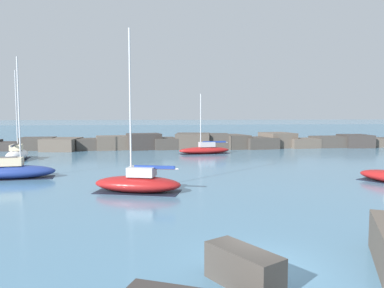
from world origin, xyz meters
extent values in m
plane|color=teal|center=(0.00, 0.00, 0.00)|extent=(600.00, 600.00, 0.00)
cube|color=teal|center=(0.00, 104.41, 0.00)|extent=(400.00, 116.00, 0.01)
cube|color=#383330|center=(-23.96, 44.67, 0.61)|extent=(3.58, 3.71, 1.22)
cube|color=#423D38|center=(-20.12, 44.97, 0.93)|extent=(4.75, 3.54, 1.85)
cube|color=brown|center=(-16.46, 43.73, 0.89)|extent=(5.35, 6.13, 1.77)
cube|color=#423D38|center=(-12.77, 44.21, 0.83)|extent=(3.63, 4.15, 1.66)
cube|color=brown|center=(-9.27, 44.09, 1.02)|extent=(5.07, 4.08, 2.03)
cube|color=#383330|center=(-4.65, 43.83, 1.18)|extent=(5.40, 4.35, 2.37)
cube|color=#423D38|center=(-1.53, 44.79, 0.82)|extent=(3.92, 5.67, 1.64)
cube|color=#4C443D|center=(2.83, 44.55, 1.15)|extent=(5.87, 6.01, 2.31)
cube|color=#423D38|center=(6.33, 44.13, 1.13)|extent=(4.22, 4.41, 2.26)
cube|color=#4C443D|center=(9.10, 44.04, 1.05)|extent=(4.43, 5.85, 2.09)
cube|color=#423D38|center=(12.89, 43.69, 0.84)|extent=(5.53, 5.47, 1.68)
cube|color=brown|center=(16.43, 45.16, 1.15)|extent=(5.05, 5.88, 2.29)
cube|color=brown|center=(20.00, 43.83, 0.73)|extent=(4.87, 4.12, 1.46)
cube|color=#423D38|center=(24.70, 44.39, 0.86)|extent=(5.19, 4.21, 1.71)
cube|color=#383330|center=(28.89, 44.00, 0.98)|extent=(4.65, 5.39, 1.96)
cube|color=brown|center=(31.88, 44.14, 0.68)|extent=(2.90, 3.57, 1.37)
cube|color=#423D38|center=(-1.08, -1.22, 0.59)|extent=(2.18, 2.77, 1.18)
ellipsoid|color=maroon|center=(-4.73, 13.30, 0.55)|extent=(6.43, 3.91, 1.10)
cube|color=black|center=(-4.73, 13.30, 0.01)|extent=(6.13, 3.78, 0.03)
cube|color=#B2B2B7|center=(-4.44, 13.22, 1.42)|extent=(2.09, 1.73, 0.64)
cylinder|color=silver|center=(-5.16, 13.42, 6.05)|extent=(0.12, 0.12, 9.91)
cylinder|color=#BCBCC1|center=(-3.57, 12.97, 1.65)|extent=(3.21, 1.01, 0.10)
cube|color=navy|center=(-3.57, 12.97, 1.75)|extent=(2.76, 0.97, 0.20)
ellipsoid|color=maroon|center=(3.42, 36.74, 0.46)|extent=(7.07, 2.91, 0.91)
cube|color=black|center=(3.42, 36.74, 0.01)|extent=(6.72, 2.82, 0.03)
cube|color=#B2B2B7|center=(3.76, 36.79, 1.23)|extent=(2.19, 1.37, 0.64)
cylinder|color=silver|center=(2.91, 36.67, 4.41)|extent=(0.12, 0.12, 7.00)
cylinder|color=#BCBCC1|center=(4.78, 36.93, 1.46)|extent=(3.75, 0.60, 0.10)
cube|color=navy|center=(4.78, 36.93, 1.56)|extent=(3.21, 0.63, 0.20)
ellipsoid|color=navy|center=(-14.91, 19.79, 0.55)|extent=(6.54, 2.75, 1.09)
cube|color=black|center=(-14.91, 19.79, 0.01)|extent=(6.22, 2.68, 0.03)
cube|color=beige|center=(-15.23, 19.76, 1.41)|extent=(2.02, 1.33, 0.64)
cylinder|color=silver|center=(-14.44, 19.85, 5.51)|extent=(0.12, 0.12, 8.84)
ellipsoid|color=white|center=(-19.05, 32.81, 0.58)|extent=(2.77, 6.15, 1.15)
cube|color=black|center=(-19.05, 32.81, 0.01)|extent=(2.69, 5.85, 0.03)
cube|color=beige|center=(-19.02, 32.52, 1.47)|extent=(1.36, 1.91, 0.64)
cylinder|color=silver|center=(-19.10, 33.26, 5.71)|extent=(0.12, 0.12, 9.12)
cylinder|color=#BCBCC1|center=(-18.92, 31.63, 1.70)|extent=(0.46, 3.27, 0.10)
cube|color=#4C4C51|center=(-18.92, 31.63, 1.80)|extent=(0.51, 2.79, 0.20)
camera|label=1|loc=(-3.96, -12.16, 5.36)|focal=35.00mm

